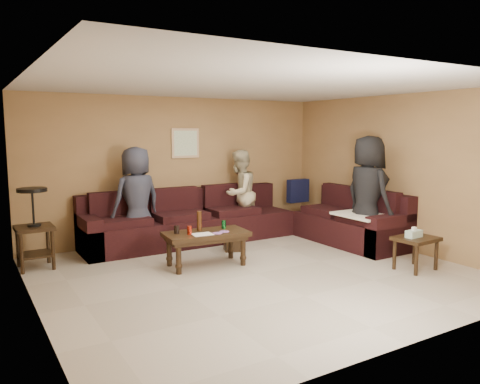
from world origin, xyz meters
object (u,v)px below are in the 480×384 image
at_px(sectional_sofa, 248,224).
at_px(end_table_left, 34,227).
at_px(waste_bin, 232,242).
at_px(side_table_right, 416,241).
at_px(coffee_table, 206,237).
at_px(person_middle, 239,193).
at_px(person_left, 137,199).
at_px(person_right, 368,193).

bearing_deg(sectional_sofa, end_table_left, 175.10).
distance_m(sectional_sofa, waste_bin, 0.60).
height_order(sectional_sofa, side_table_right, sectional_sofa).
height_order(sectional_sofa, waste_bin, sectional_sofa).
relative_size(coffee_table, person_middle, 0.78).
height_order(end_table_left, waste_bin, end_table_left).
bearing_deg(person_middle, side_table_right, 78.18).
bearing_deg(person_middle, end_table_left, -25.46).
relative_size(waste_bin, person_middle, 0.19).
xyz_separation_m(waste_bin, person_left, (-1.29, 0.79, 0.69)).
bearing_deg(person_right, side_table_right, 171.89).
xyz_separation_m(sectional_sofa, waste_bin, (-0.49, -0.30, -0.18)).
height_order(coffee_table, person_right, person_right).
bearing_deg(end_table_left, waste_bin, -11.60).
xyz_separation_m(end_table_left, side_table_right, (4.49, -2.80, -0.19)).
xyz_separation_m(coffee_table, person_right, (2.64, -0.53, 0.51)).
relative_size(person_middle, person_right, 0.85).
distance_m(coffee_table, side_table_right, 2.92).
bearing_deg(waste_bin, person_right, -29.37).
height_order(coffee_table, person_middle, person_middle).
xyz_separation_m(person_left, person_middle, (1.94, 0.06, -0.05)).
bearing_deg(sectional_sofa, waste_bin, -148.85).
height_order(person_middle, person_right, person_right).
relative_size(coffee_table, waste_bin, 4.21).
relative_size(waste_bin, person_right, 0.16).
distance_m(side_table_right, person_left, 4.23).
bearing_deg(waste_bin, person_left, 148.43).
relative_size(end_table_left, side_table_right, 1.86).
height_order(side_table_right, person_middle, person_middle).
bearing_deg(person_left, coffee_table, 101.08).
xyz_separation_m(coffee_table, end_table_left, (-2.10, 1.12, 0.18)).
bearing_deg(waste_bin, end_table_left, 168.40).
bearing_deg(end_table_left, person_middle, 4.41).
bearing_deg(person_middle, waste_bin, 22.74).
height_order(end_table_left, person_middle, person_middle).
xyz_separation_m(waste_bin, person_right, (1.90, -1.07, 0.78)).
bearing_deg(coffee_table, sectional_sofa, 34.05).
relative_size(sectional_sofa, coffee_table, 3.79).
relative_size(side_table_right, waste_bin, 2.09).
xyz_separation_m(coffee_table, person_left, (-0.55, 1.33, 0.42)).
xyz_separation_m(end_table_left, person_right, (4.74, -1.65, 0.33)).
bearing_deg(end_table_left, coffee_table, -28.00).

